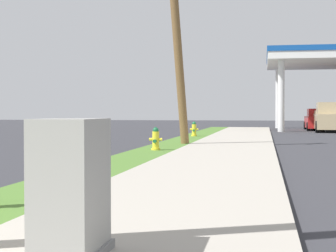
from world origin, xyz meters
The scene contains 6 objects.
fire_hydrant_second centered at (0.79, 13.52, 0.45)m, with size 0.42×0.38×0.74m.
fire_hydrant_third centered at (0.74, 23.53, 0.45)m, with size 0.42×0.37×0.74m.
utility_pole_midground centered at (0.95, 16.70, 4.38)m, with size 1.09×1.81×8.35m.
utility_cabinet centered at (2.63, 0.82, 0.67)m, with size 0.56×0.79×1.18m.
car_red_by_near_pump centered at (8.18, 37.56, 0.72)m, with size 1.99×4.52×1.57m.
truck_tan_at_forecourt centered at (8.60, 34.22, 0.91)m, with size 2.29×5.47×1.97m.
Camera 1 is at (4.26, -3.55, 1.37)m, focal length 57.77 mm.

